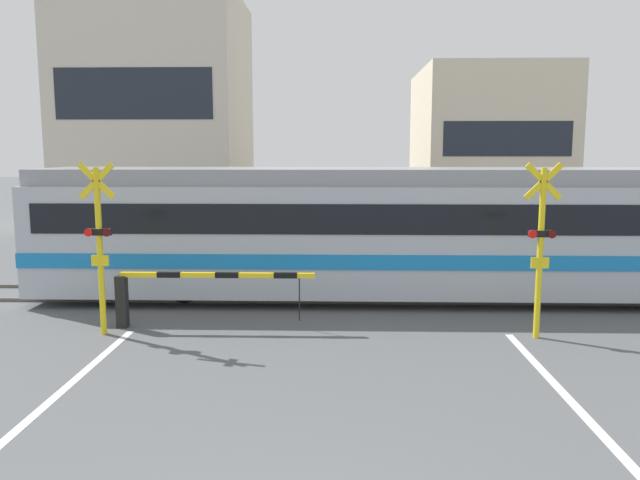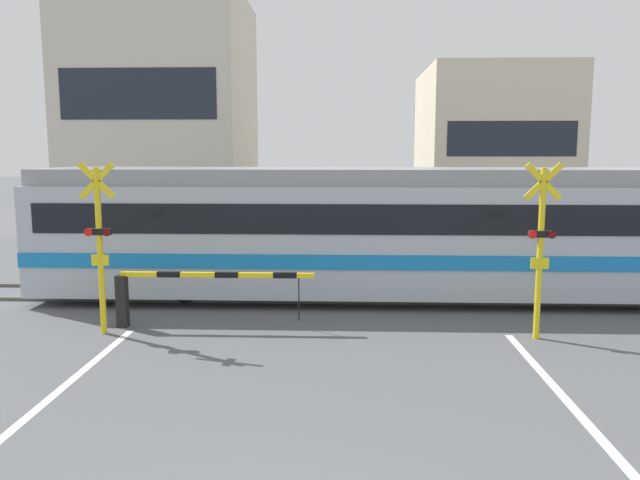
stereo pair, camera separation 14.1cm
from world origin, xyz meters
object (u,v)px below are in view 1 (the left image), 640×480
at_px(commuter_train, 428,229).
at_px(crossing_signal_right, 541,243).
at_px(crossing_barrier_near, 174,288).
at_px(crossing_barrier_far, 423,244).
at_px(crossing_signal_left, 99,241).
at_px(pedestrian, 356,227).

xyz_separation_m(commuter_train, crossing_signal_right, (1.56, -3.20, 0.15)).
height_order(commuter_train, crossing_barrier_near, commuter_train).
height_order(crossing_barrier_far, crossing_signal_left, crossing_signal_left).
relative_size(crossing_barrier_near, pedestrian, 2.27).
xyz_separation_m(crossing_barrier_near, pedestrian, (3.74, 8.39, 0.19)).
relative_size(crossing_signal_right, pedestrian, 1.89).
bearing_deg(crossing_signal_right, pedestrian, 109.11).
height_order(commuter_train, crossing_signal_left, crossing_signal_left).
bearing_deg(crossing_signal_left, crossing_barrier_near, 20.77).
relative_size(crossing_signal_left, crossing_signal_right, 1.00).
distance_m(crossing_signal_left, crossing_signal_right, 8.03).
distance_m(commuter_train, pedestrian, 5.89).
relative_size(commuter_train, crossing_barrier_near, 4.68).
xyz_separation_m(crossing_barrier_far, crossing_signal_left, (-6.80, -6.45, 0.98)).
bearing_deg(crossing_barrier_near, crossing_signal_right, -3.90).
bearing_deg(crossing_signal_right, crossing_barrier_near, 176.10).
distance_m(crossing_barrier_near, pedestrian, 9.19).
bearing_deg(crossing_barrier_far, crossing_signal_right, -79.25).
height_order(crossing_barrier_far, pedestrian, pedestrian).
bearing_deg(crossing_signal_left, crossing_barrier_far, 43.47).
height_order(crossing_signal_right, pedestrian, crossing_signal_right).
relative_size(commuter_train, pedestrian, 10.63).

